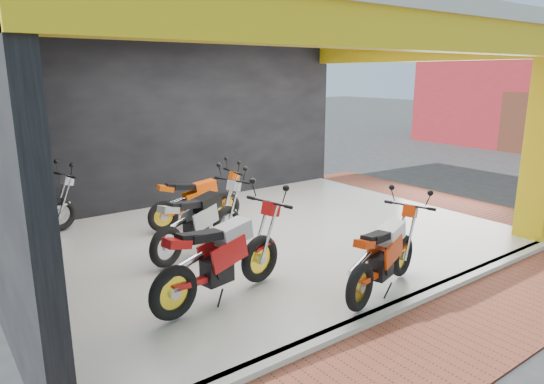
{
  "coord_description": "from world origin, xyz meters",
  "views": [
    {
      "loc": [
        -4.71,
        -4.47,
        2.87
      ],
      "look_at": [
        0.06,
        1.94,
        0.9
      ],
      "focal_mm": 32.0,
      "sensor_mm": 36.0,
      "label": 1
    }
  ],
  "objects": [
    {
      "name": "back_wall",
      "position": [
        0.0,
        5.1,
        1.75
      ],
      "size": [
        8.2,
        0.2,
        3.5
      ],
      "primitive_type": "cube",
      "color": "black",
      "rests_on": "ground"
    },
    {
      "name": "moto_row_b",
      "position": [
        -0.73,
        2.14,
        0.73
      ],
      "size": [
        2.18,
        1.35,
        1.25
      ],
      "primitive_type": null,
      "rotation": [
        0.0,
        0.0,
        0.31
      ],
      "color": "#A1A4A8",
      "rests_on": "showroom_floor"
    },
    {
      "name": "moto_hero",
      "position": [
        0.48,
        -0.5,
        0.7
      ],
      "size": [
        2.09,
        1.26,
        1.2
      ],
      "primitive_type": null,
      "rotation": [
        0.0,
        0.0,
        0.29
      ],
      "color": "red",
      "rests_on": "showroom_floor"
    },
    {
      "name": "header_beam_front",
      "position": [
        0.0,
        -1.0,
        3.3
      ],
      "size": [
        8.4,
        0.3,
        0.4
      ],
      "primitive_type": "cube",
      "color": "gold",
      "rests_on": "corner_column"
    },
    {
      "name": "showroom_ceiling",
      "position": [
        0.0,
        2.0,
        3.6
      ],
      "size": [
        8.4,
        6.4,
        0.2
      ],
      "primitive_type": "cube",
      "color": "beige",
      "rests_on": "corner_column"
    },
    {
      "name": "paver_right",
      "position": [
        4.8,
        2.0,
        0.01
      ],
      "size": [
        1.4,
        7.0,
        0.03
      ],
      "primitive_type": "cube",
      "color": "brown",
      "rests_on": "ground"
    },
    {
      "name": "moto_row_a",
      "position": [
        -1.21,
        0.51,
        0.76
      ],
      "size": [
        2.27,
        1.19,
        1.32
      ],
      "primitive_type": null,
      "rotation": [
        0.0,
        0.0,
        0.18
      ],
      "color": "red",
      "rests_on": "showroom_floor"
    },
    {
      "name": "showroom_floor",
      "position": [
        0.0,
        2.0,
        0.05
      ],
      "size": [
        8.0,
        6.0,
        0.1
      ],
      "primitive_type": "cube",
      "color": "white",
      "rests_on": "ground"
    },
    {
      "name": "floor_kerb",
      "position": [
        0.0,
        -1.02,
        0.05
      ],
      "size": [
        8.0,
        0.2,
        0.1
      ],
      "primitive_type": "cube",
      "color": "white",
      "rests_on": "ground"
    },
    {
      "name": "paver_front",
      "position": [
        0.0,
        -1.8,
        0.01
      ],
      "size": [
        9.0,
        1.4,
        0.03
      ],
      "primitive_type": "cube",
      "color": "brown",
      "rests_on": "ground"
    },
    {
      "name": "ground",
      "position": [
        0.0,
        0.0,
        0.0
      ],
      "size": [
        80.0,
        80.0,
        0.0
      ],
      "primitive_type": "plane",
      "color": "#2D2D30",
      "rests_on": "ground"
    },
    {
      "name": "moto_row_d",
      "position": [
        -2.8,
        4.42,
        0.7
      ],
      "size": [
        2.09,
        1.18,
        1.21
      ],
      "primitive_type": null,
      "rotation": [
        0.0,
        0.0,
        0.24
      ],
      "color": "#B3B6BB",
      "rests_on": "showroom_floor"
    },
    {
      "name": "moto_row_c",
      "position": [
        -0.13,
        3.14,
        0.68
      ],
      "size": [
        1.95,
        0.86,
        1.16
      ],
      "primitive_type": null,
      "rotation": [
        0.0,
        0.0,
        -0.08
      ],
      "color": "#DF5009",
      "rests_on": "showroom_floor"
    },
    {
      "name": "header_beam_right",
      "position": [
        4.0,
        2.0,
        3.3
      ],
      "size": [
        0.3,
        6.4,
        0.4
      ],
      "primitive_type": "cube",
      "color": "gold",
      "rests_on": "corner_column"
    }
  ]
}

